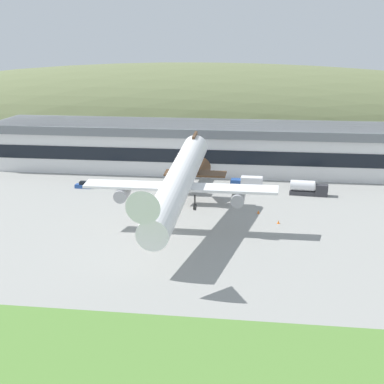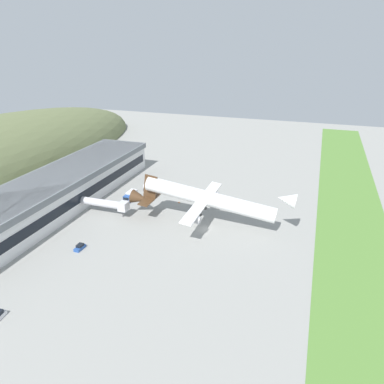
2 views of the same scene
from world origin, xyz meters
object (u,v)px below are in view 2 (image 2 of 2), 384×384
object	(u,v)px
traffic_cone_1	(179,202)
jetway_0	(107,204)
service_car_0	(80,247)
terminal_building	(55,190)
traffic_cone_0	(199,200)
fuel_truck	(150,185)
cargo_airplane	(206,199)
box_truck	(131,196)

from	to	relation	value
traffic_cone_1	jetway_0	bearing A→B (deg)	131.33
service_car_0	terminal_building	bearing A→B (deg)	48.13
traffic_cone_0	traffic_cone_1	xyz separation A→B (m)	(-3.93, 6.30, 0.00)
service_car_0	fuel_truck	world-z (taller)	fuel_truck
cargo_airplane	service_car_0	size ratio (longest dim) A/B	14.45
terminal_building	cargo_airplane	bearing A→B (deg)	-84.63
jetway_0	box_truck	size ratio (longest dim) A/B	2.49
cargo_airplane	service_car_0	bearing A→B (deg)	132.23
jetway_0	cargo_airplane	bearing A→B (deg)	-83.00
cargo_airplane	traffic_cone_1	bearing A→B (deg)	47.36
fuel_truck	jetway_0	bearing A→B (deg)	172.41
traffic_cone_0	traffic_cone_1	world-z (taller)	same
service_car_0	traffic_cone_1	world-z (taller)	service_car_0
service_car_0	jetway_0	bearing A→B (deg)	10.82
fuel_truck	traffic_cone_0	bearing A→B (deg)	-104.59
cargo_airplane	box_truck	size ratio (longest dim) A/B	7.71
service_car_0	traffic_cone_1	bearing A→B (deg)	-20.98
jetway_0	fuel_truck	size ratio (longest dim) A/B	2.11
jetway_0	service_car_0	distance (m)	23.06
jetway_0	traffic_cone_0	bearing A→B (deg)	-50.75
fuel_truck	box_truck	distance (m)	13.18
cargo_airplane	traffic_cone_0	distance (m)	20.43
box_truck	traffic_cone_0	bearing A→B (deg)	-73.23
jetway_0	terminal_building	bearing A→B (deg)	92.58
box_truck	traffic_cone_1	distance (m)	18.16
cargo_airplane	box_truck	distance (m)	34.09
box_truck	traffic_cone_0	xyz separation A→B (m)	(7.26, -24.11, -1.21)
cargo_airplane	traffic_cone_1	distance (m)	20.91
jetway_0	service_car_0	bearing A→B (deg)	-169.18
service_car_0	fuel_truck	distance (m)	49.21
jetway_0	cargo_airplane	xyz separation A→B (m)	(4.12, -33.51, 4.71)
service_car_0	fuel_truck	bearing A→B (deg)	0.83
jetway_0	cargo_airplane	size ratio (longest dim) A/B	0.32
service_car_0	fuel_truck	xyz separation A→B (m)	(49.19, 0.72, 0.86)
jetway_0	traffic_cone_0	xyz separation A→B (m)	(21.02, -25.72, -3.71)
cargo_airplane	fuel_truck	size ratio (longest dim) A/B	6.55
cargo_airplane	service_car_0	xyz separation A→B (m)	(-26.52, 29.22, -8.09)
fuel_truck	service_car_0	bearing A→B (deg)	-179.17
fuel_truck	traffic_cone_0	world-z (taller)	fuel_truck
fuel_truck	box_truck	bearing A→B (deg)	171.47
terminal_building	jetway_0	bearing A→B (deg)	-87.42
jetway_0	traffic_cone_1	xyz separation A→B (m)	(17.08, -19.43, -3.71)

